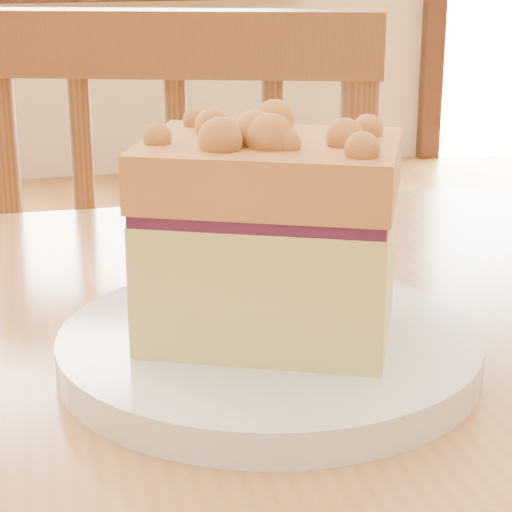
{
  "coord_description": "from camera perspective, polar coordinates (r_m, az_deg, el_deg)",
  "views": [
    {
      "loc": [
        -0.09,
        -0.19,
        0.99
      ],
      "look_at": [
        0.05,
        0.35,
        0.81
      ],
      "focal_mm": 70.0,
      "sensor_mm": 36.0,
      "label": 1
    }
  ],
  "objects": [
    {
      "name": "cafe_chair_main",
      "position": [
        1.19,
        -3.15,
        -7.77
      ],
      "size": [
        0.53,
        0.53,
        0.93
      ],
      "rotation": [
        0.0,
        0.0,
        2.82
      ],
      "color": "brown",
      "rests_on": "ground"
    },
    {
      "name": "cake_slice",
      "position": [
        0.55,
        0.66,
        1.44
      ],
      "size": [
        0.17,
        0.15,
        0.13
      ],
      "rotation": [
        0.0,
        0.0,
        -0.43
      ],
      "color": "#E5DA81",
      "rests_on": "plate"
    },
    {
      "name": "plate",
      "position": [
        0.57,
        0.76,
        -5.38
      ],
      "size": [
        0.24,
        0.24,
        0.02
      ],
      "color": "white",
      "rests_on": "cafe_table_main"
    }
  ]
}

